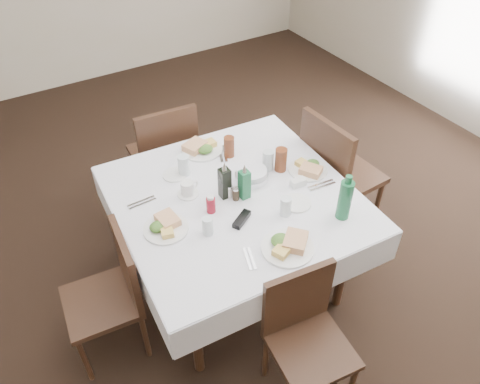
{
  "coord_description": "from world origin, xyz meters",
  "views": [
    {
      "loc": [
        -1.04,
        -1.78,
        2.61
      ],
      "look_at": [
        0.05,
        0.01,
        0.8
      ],
      "focal_mm": 35.0,
      "sensor_mm": 36.0,
      "label": 1
    }
  ],
  "objects_px": {
    "water_w": "(208,226)",
    "coffee_mug": "(188,189)",
    "chair_north": "(166,152)",
    "water_s": "(286,206)",
    "ketchup_bottle": "(211,204)",
    "chair_east": "(334,170)",
    "water_e": "(268,160)",
    "water_n": "(184,165)",
    "chair_south": "(305,330)",
    "bread_basket": "(252,175)",
    "oil_cruet_dark": "(225,182)",
    "dining_table": "(235,206)",
    "green_bottle": "(345,199)",
    "oil_cruet_green": "(244,183)",
    "chair_west": "(114,289)"
  },
  "relations": [
    {
      "from": "dining_table",
      "to": "green_bottle",
      "type": "height_order",
      "value": "green_bottle"
    },
    {
      "from": "dining_table",
      "to": "water_n",
      "type": "xyz_separation_m",
      "value": [
        -0.16,
        0.36,
        0.14
      ]
    },
    {
      "from": "water_e",
      "to": "green_bottle",
      "type": "distance_m",
      "value": 0.61
    },
    {
      "from": "ketchup_bottle",
      "to": "coffee_mug",
      "type": "distance_m",
      "value": 0.21
    },
    {
      "from": "chair_south",
      "to": "bread_basket",
      "type": "distance_m",
      "value": 0.99
    },
    {
      "from": "chair_west",
      "to": "oil_cruet_dark",
      "type": "bearing_deg",
      "value": 6.38
    },
    {
      "from": "water_n",
      "to": "water_w",
      "type": "distance_m",
      "value": 0.55
    },
    {
      "from": "bread_basket",
      "to": "coffee_mug",
      "type": "xyz_separation_m",
      "value": [
        -0.41,
        0.07,
        0.01
      ]
    },
    {
      "from": "water_n",
      "to": "green_bottle",
      "type": "relative_size",
      "value": 0.46
    },
    {
      "from": "water_e",
      "to": "water_w",
      "type": "height_order",
      "value": "water_e"
    },
    {
      "from": "chair_east",
      "to": "green_bottle",
      "type": "relative_size",
      "value": 3.43
    },
    {
      "from": "water_s",
      "to": "ketchup_bottle",
      "type": "bearing_deg",
      "value": 145.58
    },
    {
      "from": "chair_west",
      "to": "water_n",
      "type": "bearing_deg",
      "value": 31.37
    },
    {
      "from": "chair_south",
      "to": "dining_table",
      "type": "bearing_deg",
      "value": 85.37
    },
    {
      "from": "water_n",
      "to": "water_e",
      "type": "distance_m",
      "value": 0.53
    },
    {
      "from": "water_e",
      "to": "water_w",
      "type": "relative_size",
      "value": 1.19
    },
    {
      "from": "chair_north",
      "to": "chair_west",
      "type": "distance_m",
      "value": 1.24
    },
    {
      "from": "chair_south",
      "to": "green_bottle",
      "type": "xyz_separation_m",
      "value": [
        0.5,
        0.35,
        0.42
      ]
    },
    {
      "from": "chair_south",
      "to": "water_n",
      "type": "xyz_separation_m",
      "value": [
        -0.09,
        1.17,
        0.35
      ]
    },
    {
      "from": "oil_cruet_dark",
      "to": "chair_south",
      "type": "bearing_deg",
      "value": -91.24
    },
    {
      "from": "oil_cruet_dark",
      "to": "oil_cruet_green",
      "type": "height_order",
      "value": "oil_cruet_dark"
    },
    {
      "from": "chair_west",
      "to": "bread_basket",
      "type": "bearing_deg",
      "value": 7.99
    },
    {
      "from": "water_w",
      "to": "coffee_mug",
      "type": "height_order",
      "value": "water_w"
    },
    {
      "from": "chair_south",
      "to": "water_w",
      "type": "bearing_deg",
      "value": 108.94
    },
    {
      "from": "water_n",
      "to": "ketchup_bottle",
      "type": "bearing_deg",
      "value": -93.48
    },
    {
      "from": "chair_east",
      "to": "coffee_mug",
      "type": "height_order",
      "value": "chair_east"
    },
    {
      "from": "oil_cruet_dark",
      "to": "ketchup_bottle",
      "type": "relative_size",
      "value": 2.19
    },
    {
      "from": "chair_west",
      "to": "ketchup_bottle",
      "type": "relative_size",
      "value": 7.37
    },
    {
      "from": "coffee_mug",
      "to": "green_bottle",
      "type": "relative_size",
      "value": 0.48
    },
    {
      "from": "chair_east",
      "to": "water_s",
      "type": "xyz_separation_m",
      "value": [
        -0.69,
        -0.34,
        0.25
      ]
    },
    {
      "from": "chair_east",
      "to": "water_w",
      "type": "distance_m",
      "value": 1.19
    },
    {
      "from": "water_w",
      "to": "oil_cruet_green",
      "type": "bearing_deg",
      "value": 25.16
    },
    {
      "from": "chair_east",
      "to": "water_e",
      "type": "xyz_separation_m",
      "value": [
        -0.53,
        0.07,
        0.25
      ]
    },
    {
      "from": "dining_table",
      "to": "water_w",
      "type": "bearing_deg",
      "value": -146.72
    },
    {
      "from": "coffee_mug",
      "to": "oil_cruet_green",
      "type": "bearing_deg",
      "value": -34.93
    },
    {
      "from": "chair_east",
      "to": "oil_cruet_green",
      "type": "height_order",
      "value": "chair_east"
    },
    {
      "from": "chair_south",
      "to": "water_n",
      "type": "distance_m",
      "value": 1.22
    },
    {
      "from": "water_s",
      "to": "water_e",
      "type": "height_order",
      "value": "water_e"
    },
    {
      "from": "chair_west",
      "to": "water_s",
      "type": "relative_size",
      "value": 7.2
    },
    {
      "from": "water_w",
      "to": "coffee_mug",
      "type": "distance_m",
      "value": 0.35
    },
    {
      "from": "chair_east",
      "to": "green_bottle",
      "type": "bearing_deg",
      "value": -128.62
    },
    {
      "from": "water_s",
      "to": "oil_cruet_dark",
      "type": "xyz_separation_m",
      "value": [
        -0.22,
        0.32,
        0.05
      ]
    },
    {
      "from": "chair_south",
      "to": "coffee_mug",
      "type": "bearing_deg",
      "value": 99.5
    },
    {
      "from": "chair_north",
      "to": "water_s",
      "type": "xyz_separation_m",
      "value": [
        0.23,
        -1.21,
        0.28
      ]
    },
    {
      "from": "chair_east",
      "to": "coffee_mug",
      "type": "relative_size",
      "value": 7.13
    },
    {
      "from": "ketchup_bottle",
      "to": "chair_east",
      "type": "bearing_deg",
      "value": 5.49
    },
    {
      "from": "water_s",
      "to": "water_e",
      "type": "distance_m",
      "value": 0.43
    },
    {
      "from": "chair_south",
      "to": "chair_east",
      "type": "distance_m",
      "value": 1.27
    },
    {
      "from": "chair_south",
      "to": "chair_west",
      "type": "distance_m",
      "value": 1.08
    },
    {
      "from": "water_n",
      "to": "bread_basket",
      "type": "xyz_separation_m",
      "value": [
        0.34,
        -0.27,
        -0.03
      ]
    }
  ]
}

